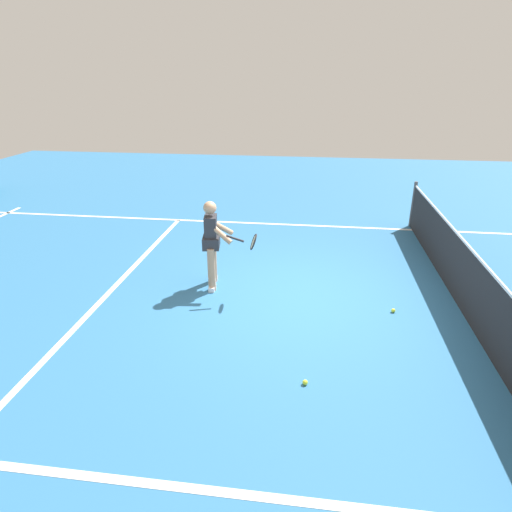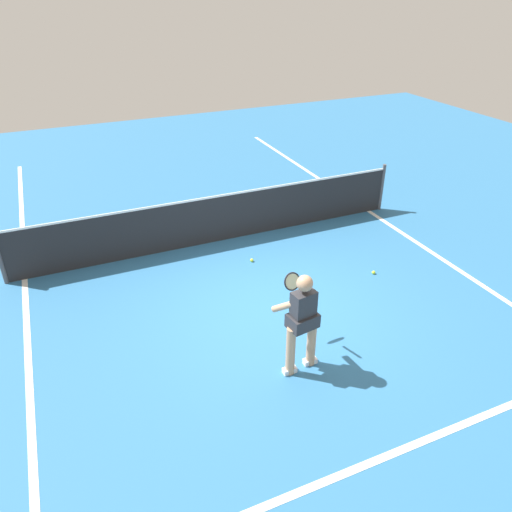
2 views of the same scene
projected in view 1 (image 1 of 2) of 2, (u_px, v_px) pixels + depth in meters
name	position (u px, v px, depth m)	size (l,w,h in m)	color
ground_plane	(293.00, 297.00, 7.34)	(27.18, 27.18, 0.00)	teal
service_line_marking	(115.00, 286.00, 7.72)	(7.62, 0.10, 0.01)	white
sideline_left_marking	(301.00, 225.00, 10.82)	(0.10, 18.91, 0.01)	white
sideline_right_marking	(270.00, 498.00, 3.85)	(0.10, 18.91, 0.01)	white
court_net	(465.00, 278.00, 6.81)	(8.30, 0.08, 1.12)	#4C4C51
tennis_player	(213.00, 241.00, 7.40)	(0.72, 1.01, 1.55)	tan
tennis_ball_near	(305.00, 382.00, 5.25)	(0.07, 0.07, 0.07)	#D1E533
tennis_ball_mid	(393.00, 310.00, 6.85)	(0.07, 0.07, 0.07)	#D1E533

